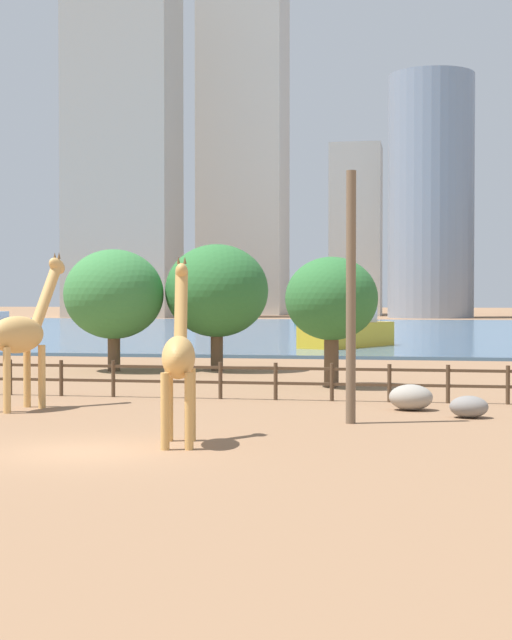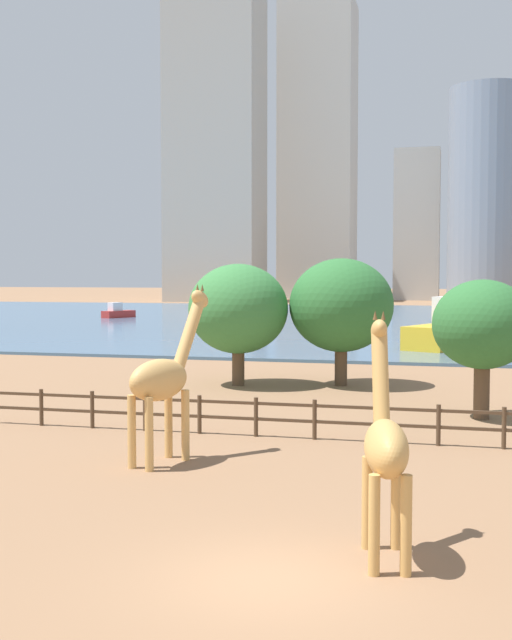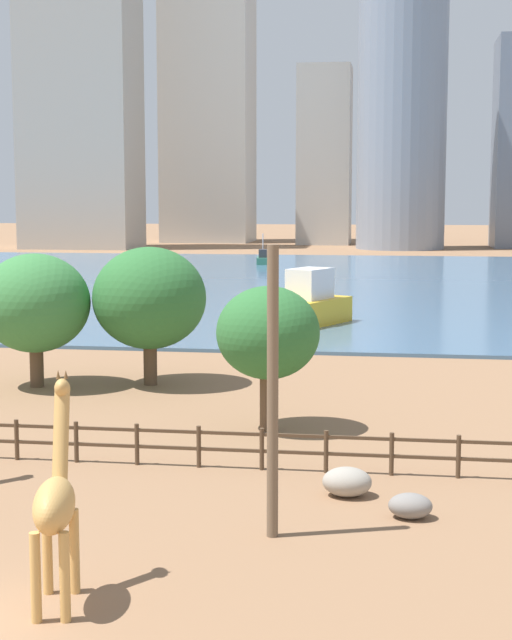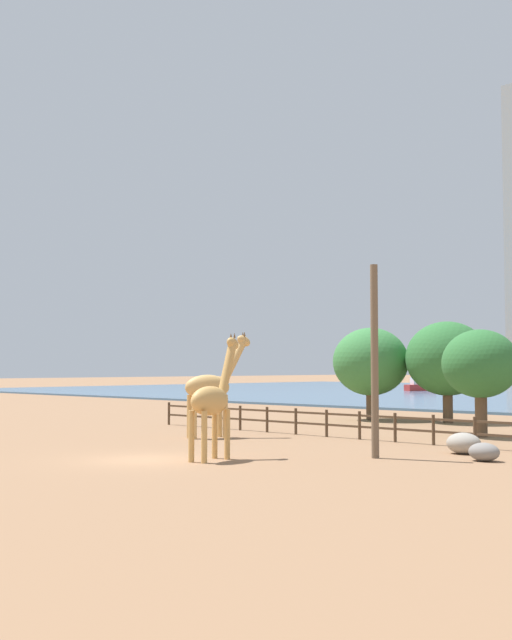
{
  "view_description": "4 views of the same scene",
  "coord_description": "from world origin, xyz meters",
  "px_view_note": "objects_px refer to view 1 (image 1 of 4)",
  "views": [
    {
      "loc": [
        7.89,
        -21.52,
        3.63
      ],
      "look_at": [
        2.73,
        7.79,
        2.89
      ],
      "focal_mm": 55.0,
      "sensor_mm": 36.0,
      "label": 1
    },
    {
      "loc": [
        3.18,
        -13.42,
        5.37
      ],
      "look_at": [
        -3.85,
        14.6,
        3.7
      ],
      "focal_mm": 45.0,
      "sensor_mm": 36.0,
      "label": 2
    },
    {
      "loc": [
        8.78,
        -16.79,
        8.28
      ],
      "look_at": [
        2.97,
        21.92,
        3.35
      ],
      "focal_mm": 55.0,
      "sensor_mm": 36.0,
      "label": 3
    },
    {
      "loc": [
        23.17,
        -18.19,
        3.34
      ],
      "look_at": [
        -1.7,
        7.59,
        5.45
      ],
      "focal_mm": 45.0,
      "sensor_mm": 36.0,
      "label": 4
    }
  ],
  "objects_px": {
    "giraffe_companion": "(179,356)",
    "boulder_near_fence": "(469,407)",
    "boat_tug": "(4,323)",
    "utility_pole": "(351,297)",
    "tree_center_broad": "(217,291)",
    "boulder_by_pole": "(411,397)",
    "tree_left_large": "(331,299)",
    "boat_sailboat": "(349,329)",
    "boat_ferry": "(300,318)",
    "giraffe_tall": "(21,334)",
    "tree_right_tall": "(114,295)"
  },
  "relations": [
    {
      "from": "utility_pole",
      "to": "boat_tug",
      "type": "xyz_separation_m",
      "value": [
        -41.49,
        68.21,
        -2.77
      ]
    },
    {
      "from": "boulder_by_pole",
      "to": "tree_center_broad",
      "type": "distance_m",
      "value": 18.16
    },
    {
      "from": "utility_pole",
      "to": "boat_ferry",
      "type": "bearing_deg",
      "value": 98.27
    },
    {
      "from": "boulder_near_fence",
      "to": "boat_tug",
      "type": "height_order",
      "value": "boat_tug"
    },
    {
      "from": "tree_right_tall",
      "to": "boulder_near_fence",
      "type": "bearing_deg",
      "value": -43.93
    },
    {
      "from": "boulder_near_fence",
      "to": "tree_center_broad",
      "type": "relative_size",
      "value": 0.19
    },
    {
      "from": "giraffe_tall",
      "to": "boulder_near_fence",
      "type": "bearing_deg",
      "value": -69.35
    },
    {
      "from": "giraffe_tall",
      "to": "boat_sailboat",
      "type": "distance_m",
      "value": 37.35
    },
    {
      "from": "boulder_near_fence",
      "to": "giraffe_tall",
      "type": "bearing_deg",
      "value": -178.8
    },
    {
      "from": "giraffe_companion",
      "to": "utility_pole",
      "type": "relative_size",
      "value": 0.65
    },
    {
      "from": "boat_sailboat",
      "to": "boat_ferry",
      "type": "bearing_deg",
      "value": -144.36
    },
    {
      "from": "tree_left_large",
      "to": "boat_ferry",
      "type": "distance_m",
      "value": 84.21
    },
    {
      "from": "tree_center_broad",
      "to": "boat_sailboat",
      "type": "relative_size",
      "value": 0.71
    },
    {
      "from": "giraffe_companion",
      "to": "boulder_by_pole",
      "type": "distance_m",
      "value": 9.96
    },
    {
      "from": "boulder_by_pole",
      "to": "tree_left_large",
      "type": "relative_size",
      "value": 0.27
    },
    {
      "from": "utility_pole",
      "to": "tree_right_tall",
      "type": "xyz_separation_m",
      "value": [
        -12.72,
        17.37,
        0.1
      ]
    },
    {
      "from": "utility_pole",
      "to": "boulder_by_pole",
      "type": "bearing_deg",
      "value": 65.18
    },
    {
      "from": "utility_pole",
      "to": "tree_left_large",
      "type": "bearing_deg",
      "value": 98.41
    },
    {
      "from": "giraffe_tall",
      "to": "boat_sailboat",
      "type": "bearing_deg",
      "value": 7.89
    },
    {
      "from": "giraffe_companion",
      "to": "boulder_near_fence",
      "type": "bearing_deg",
      "value": -59.03
    },
    {
      "from": "boat_ferry",
      "to": "boulder_by_pole",
      "type": "bearing_deg",
      "value": -177.66
    },
    {
      "from": "utility_pole",
      "to": "tree_right_tall",
      "type": "bearing_deg",
      "value": 126.23
    },
    {
      "from": "giraffe_tall",
      "to": "boat_tug",
      "type": "distance_m",
      "value": 73.46
    },
    {
      "from": "tree_center_broad",
      "to": "boat_tug",
      "type": "xyz_separation_m",
      "value": [
        -33.57,
        49.63,
        -3.04
      ]
    },
    {
      "from": "giraffe_tall",
      "to": "boulder_by_pole",
      "type": "distance_m",
      "value": 12.52
    },
    {
      "from": "boulder_by_pole",
      "to": "tree_center_broad",
      "type": "height_order",
      "value": "tree_center_broad"
    },
    {
      "from": "giraffe_tall",
      "to": "boulder_near_fence",
      "type": "relative_size",
      "value": 4.44
    },
    {
      "from": "boat_tug",
      "to": "utility_pole",
      "type": "bearing_deg",
      "value": -123.48
    },
    {
      "from": "giraffe_companion",
      "to": "boat_tug",
      "type": "distance_m",
      "value": 82.03
    },
    {
      "from": "boulder_near_fence",
      "to": "boat_sailboat",
      "type": "bearing_deg",
      "value": 100.09
    },
    {
      "from": "utility_pole",
      "to": "boat_sailboat",
      "type": "distance_m",
      "value": 38.35
    },
    {
      "from": "boulder_by_pole",
      "to": "tree_left_large",
      "type": "height_order",
      "value": "tree_left_large"
    },
    {
      "from": "giraffe_tall",
      "to": "boulder_by_pole",
      "type": "relative_size",
      "value": 3.68
    },
    {
      "from": "boulder_near_fence",
      "to": "tree_right_tall",
      "type": "bearing_deg",
      "value": 136.07
    },
    {
      "from": "tree_right_tall",
      "to": "giraffe_companion",
      "type": "bearing_deg",
      "value": -67.96
    },
    {
      "from": "tree_center_broad",
      "to": "boat_ferry",
      "type": "bearing_deg",
      "value": 94.36
    },
    {
      "from": "giraffe_tall",
      "to": "boulder_near_fence",
      "type": "height_order",
      "value": "giraffe_tall"
    },
    {
      "from": "tree_center_broad",
      "to": "boat_ferry",
      "type": "xyz_separation_m",
      "value": [
        -5.76,
        75.66,
        -3.03
      ]
    },
    {
      "from": "giraffe_companion",
      "to": "tree_left_large",
      "type": "relative_size",
      "value": 0.9
    },
    {
      "from": "tree_center_broad",
      "to": "giraffe_tall",
      "type": "bearing_deg",
      "value": -98.88
    },
    {
      "from": "tree_center_broad",
      "to": "boat_ferry",
      "type": "relative_size",
      "value": 1.44
    },
    {
      "from": "tree_center_broad",
      "to": "boulder_by_pole",
      "type": "bearing_deg",
      "value": -57.61
    },
    {
      "from": "boulder_by_pole",
      "to": "boat_ferry",
      "type": "relative_size",
      "value": 0.33
    },
    {
      "from": "boulder_near_fence",
      "to": "boat_ferry",
      "type": "xyz_separation_m",
      "value": [
        -17.05,
        92.36,
        0.49
      ]
    },
    {
      "from": "boulder_by_pole",
      "to": "tree_left_large",
      "type": "xyz_separation_m",
      "value": [
        -3.24,
        7.42,
        3.07
      ]
    },
    {
      "from": "boat_ferry",
      "to": "boat_tug",
      "type": "xyz_separation_m",
      "value": [
        -27.8,
        -26.03,
        -0.01
      ]
    },
    {
      "from": "utility_pole",
      "to": "boat_ferry",
      "type": "relative_size",
      "value": 1.69
    },
    {
      "from": "boulder_near_fence",
      "to": "boulder_by_pole",
      "type": "distance_m",
      "value": 2.39
    },
    {
      "from": "boat_ferry",
      "to": "boat_sailboat",
      "type": "xyz_separation_m",
      "value": [
        10.59,
        -56.07,
        0.59
      ]
    },
    {
      "from": "giraffe_companion",
      "to": "tree_center_broad",
      "type": "bearing_deg",
      "value": -1.25
    }
  ]
}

